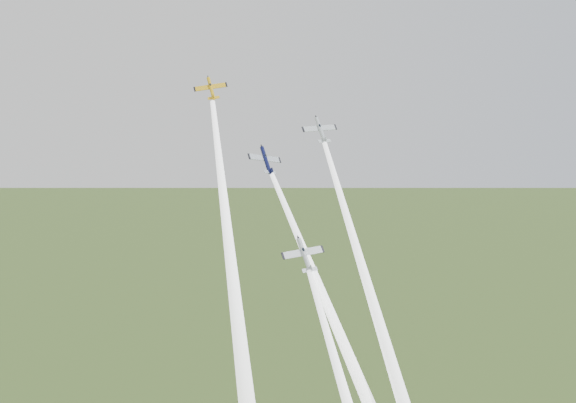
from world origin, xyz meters
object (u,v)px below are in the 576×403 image
Objects in this scene: plane_yellow at (211,88)px; plane_navy at (266,160)px; plane_silver_right at (321,130)px; plane_silver_low at (304,255)px.

plane_yellow is 17.47m from plane_navy.
plane_yellow is 0.83× the size of plane_navy.
plane_silver_right is at bearing -0.97° from plane_yellow.
plane_navy is at bearing -6.64° from plane_yellow.
plane_navy reaches higher than plane_silver_low.
plane_yellow is at bearing 149.47° from plane_navy.
plane_silver_low is (4.69, -12.59, -16.69)m from plane_navy.
plane_silver_right is at bearing 51.74° from plane_silver_low.
plane_yellow is 36.81m from plane_silver_low.
plane_silver_low is at bearing -42.80° from plane_yellow.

